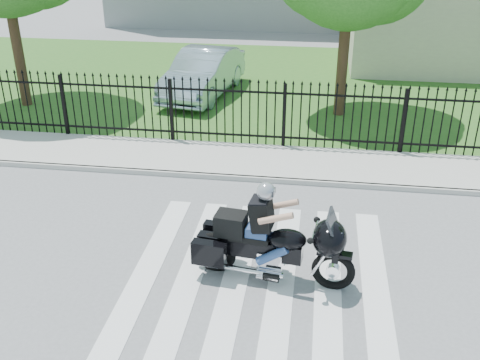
# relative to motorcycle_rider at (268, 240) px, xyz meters

# --- Properties ---
(ground) EXTENTS (120.00, 120.00, 0.00)m
(ground) POSITION_rel_motorcycle_rider_xyz_m (-0.14, -0.27, -0.77)
(ground) COLOR slate
(ground) RESTS_ON ground
(crosswalk) EXTENTS (5.00, 5.50, 0.01)m
(crosswalk) POSITION_rel_motorcycle_rider_xyz_m (-0.14, -0.27, -0.76)
(crosswalk) COLOR silver
(crosswalk) RESTS_ON ground
(sidewalk) EXTENTS (40.00, 2.00, 0.12)m
(sidewalk) POSITION_rel_motorcycle_rider_xyz_m (-0.14, 4.73, -0.71)
(sidewalk) COLOR #ADAAA3
(sidewalk) RESTS_ON ground
(curb) EXTENTS (40.00, 0.12, 0.12)m
(curb) POSITION_rel_motorcycle_rider_xyz_m (-0.14, 3.73, -0.71)
(curb) COLOR #ADAAA3
(curb) RESTS_ON ground
(grass_strip) EXTENTS (40.00, 12.00, 0.02)m
(grass_strip) POSITION_rel_motorcycle_rider_xyz_m (-0.14, 11.73, -0.76)
(grass_strip) COLOR #2B5F20
(grass_strip) RESTS_ON ground
(iron_fence) EXTENTS (26.00, 0.04, 1.80)m
(iron_fence) POSITION_rel_motorcycle_rider_xyz_m (-0.14, 5.73, 0.13)
(iron_fence) COLOR black
(iron_fence) RESTS_ON ground
(building_low) EXTENTS (10.00, 6.00, 3.50)m
(building_low) POSITION_rel_motorcycle_rider_xyz_m (6.86, 15.73, 0.98)
(building_low) COLOR beige
(building_low) RESTS_ON ground
(motorcycle_rider) EXTENTS (2.84, 1.12, 1.88)m
(motorcycle_rider) POSITION_rel_motorcycle_rider_xyz_m (0.00, 0.00, 0.00)
(motorcycle_rider) COLOR black
(motorcycle_rider) RESTS_ON ground
(parked_car) EXTENTS (2.28, 4.77, 1.51)m
(parked_car) POSITION_rel_motorcycle_rider_xyz_m (-3.17, 10.05, 0.00)
(parked_car) COLOR #9AB1C1
(parked_car) RESTS_ON grass_strip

